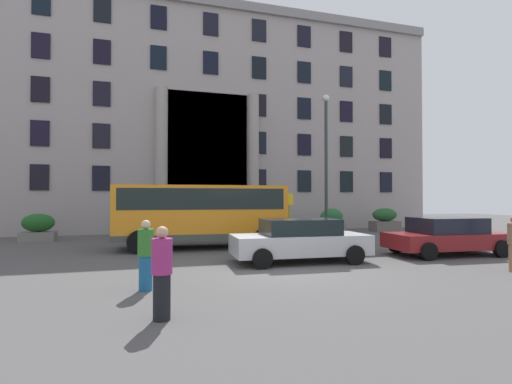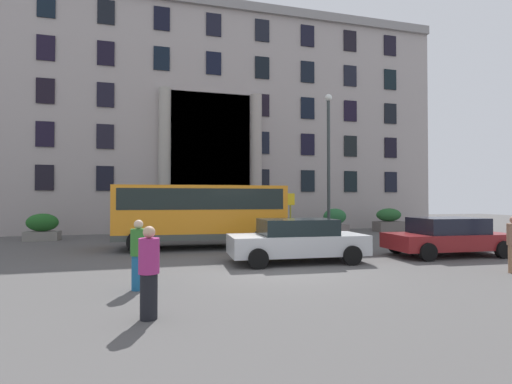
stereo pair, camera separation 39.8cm
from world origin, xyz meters
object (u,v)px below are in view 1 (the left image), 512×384
Objects in this scene: hedge_planter_entrance_left at (38,228)px; scooter_by_planter at (321,240)px; lamppost_plaza_centre at (326,154)px; pedestrian_child_trailing at (162,273)px; parked_sedan_far at (447,236)px; parked_hatchback_near at (300,240)px; motorcycle_far_end at (421,236)px; pedestrian_woman_dark_dress at (146,255)px; bus_stop_sign at (289,211)px; hedge_planter_far_east at (134,225)px; hedge_planter_west at (385,220)px; hedge_planter_entrance_right at (208,224)px; hedge_planter_far_west at (332,221)px; orange_minibus at (202,211)px.

hedge_planter_entrance_left reaches higher than scooter_by_planter.
pedestrian_child_trailing is at bearing -127.02° from lamppost_plaza_centre.
parked_sedan_far is 11.52m from pedestrian_child_trailing.
parked_hatchback_near is 7.13m from motorcycle_far_end.
parked_hatchback_near reaches higher than parked_sedan_far.
parked_sedan_far is 11.06m from pedestrian_woman_dark_dress.
parked_sedan_far is at bearing -44.63° from pedestrian_woman_dark_dress.
bus_stop_sign is at bearing -12.85° from hedge_planter_entrance_left.
hedge_planter_entrance_left is 18.18m from motorcycle_far_end.
motorcycle_far_end is at bearing -31.59° from hedge_planter_far_east.
pedestrian_woman_dark_dress is 0.99× the size of pedestrian_child_trailing.
hedge_planter_west reaches higher than hedge_planter_entrance_right.
hedge_planter_far_west is 0.99× the size of pedestrian_woman_dark_dress.
parked_sedan_far is (15.93, -9.38, 0.06)m from hedge_planter_entrance_left.
bus_stop_sign is at bearing 68.69° from scooter_by_planter.
orange_minibus is 0.89× the size of lamppost_plaza_centre.
hedge_planter_entrance_right is (-11.44, 0.39, -0.09)m from hedge_planter_west.
lamppost_plaza_centre reaches higher than hedge_planter_west.
parked_sedan_far is at bearing -53.66° from hedge_planter_entrance_right.
orange_minibus is at bearing 122.92° from parked_hatchback_near.
bus_stop_sign is 1.25× the size of scooter_by_planter.
scooter_by_planter is (11.86, -7.21, -0.20)m from hedge_planter_entrance_left.
hedge_planter_entrance_right is 0.38× the size of parked_hatchback_near.
scooter_by_planter is (3.29, -7.83, -0.17)m from hedge_planter_entrance_right.
hedge_planter_far_east is at bearing 35.32° from pedestrian_woman_dark_dress.
hedge_planter_entrance_right is 12.95m from pedestrian_woman_dark_dress.
parked_hatchback_near is 2.82× the size of pedestrian_woman_dark_dress.
hedge_planter_far_west is 11.56m from parked_hatchback_near.
parked_hatchback_near is at bearing -148.22° from scooter_by_planter.
parked_sedan_far reaches higher than scooter_by_planter.
hedge_planter_far_east is 14.78m from pedestrian_child_trailing.
hedge_planter_west is 1.12× the size of pedestrian_woman_dark_dress.
orange_minibus reaches higher than parked_hatchback_near.
parked_sedan_far is 2.37× the size of scooter_by_planter.
hedge_planter_west is at bearing -18.50° from pedestrian_woman_dark_dress.
parked_sedan_far is at bearing -92.28° from hedge_planter_far_west.
hedge_planter_entrance_right is at bearing 101.00° from parked_hatchback_near.
hedge_planter_far_east reaches higher than scooter_by_planter.
lamppost_plaza_centre is at bearing 44.55° from scooter_by_planter.
pedestrian_child_trailing is at bearing -86.38° from hedge_planter_far_east.
hedge_planter_entrance_left is 0.34× the size of parked_hatchback_near.
hedge_planter_entrance_right is 12.42m from parked_sedan_far.
parked_hatchback_near reaches higher than motorcycle_far_end.
scooter_by_planter is 9.45m from pedestrian_child_trailing.
pedestrian_woman_dark_dress is (-10.77, -2.49, 0.09)m from parked_sedan_far.
hedge_planter_entrance_right is at bearing 81.46° from orange_minibus.
bus_stop_sign is 1.52× the size of hedge_planter_far_east.
lamppost_plaza_centre reaches higher than motorcycle_far_end.
parked_sedan_far is 2.79× the size of pedestrian_woman_dark_dress.
hedge_planter_entrance_right is 0.22× the size of lamppost_plaza_centre.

